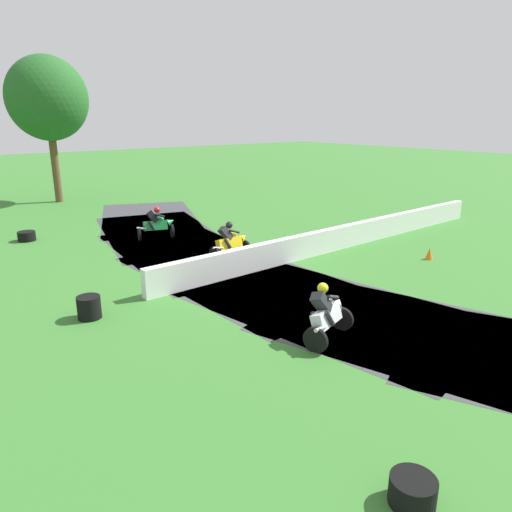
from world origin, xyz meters
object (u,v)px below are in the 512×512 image
object	(u,v)px
tire_stack_near	(27,236)
tire_stack_mid_b	(413,491)
tire_stack_mid_a	(89,307)
motorcycle_lead_green	(157,224)
motorcycle_chase_yellow	(231,241)
motorcycle_trailing_white	(327,313)
traffic_cone	(429,253)

from	to	relation	value
tire_stack_near	tire_stack_mid_b	distance (m)	18.48
tire_stack_near	tire_stack_mid_a	xyz separation A→B (m)	(-0.70, -9.58, 0.10)
motorcycle_lead_green	motorcycle_chase_yellow	distance (m)	4.39
tire_stack_mid_a	tire_stack_mid_b	distance (m)	8.98
motorcycle_trailing_white	traffic_cone	size ratio (longest dim) A/B	3.81
traffic_cone	tire_stack_mid_a	bearing A→B (deg)	168.10
tire_stack_near	traffic_cone	size ratio (longest dim) A/B	1.62
tire_stack_near	tire_stack_mid_a	distance (m)	9.61
traffic_cone	tire_stack_mid_b	bearing A→B (deg)	-148.43
motorcycle_trailing_white	tire_stack_mid_a	xyz separation A→B (m)	(-4.05, 4.64, -0.34)
motorcycle_lead_green	tire_stack_near	size ratio (longest dim) A/B	2.41
motorcycle_chase_yellow	tire_stack_near	xyz separation A→B (m)	(-5.36, 7.40, -0.44)
tire_stack_mid_a	motorcycle_lead_green	bearing A→B (deg)	51.13
motorcycle_lead_green	tire_stack_mid_b	size ratio (longest dim) A/B	2.67
tire_stack_mid_b	motorcycle_trailing_white	bearing A→B (deg)	57.07
motorcycle_lead_green	motorcycle_trailing_white	xyz separation A→B (m)	(-1.19, -11.14, -0.01)
motorcycle_lead_green	tire_stack_mid_b	bearing A→B (deg)	-104.38
tire_stack_mid_b	motorcycle_lead_green	bearing A→B (deg)	75.62
motorcycle_chase_yellow	motorcycle_trailing_white	world-z (taller)	motorcycle_chase_yellow
motorcycle_trailing_white	tire_stack_mid_b	distance (m)	5.08
motorcycle_lead_green	motorcycle_trailing_white	size ratio (longest dim) A/B	1.03
motorcycle_trailing_white	tire_stack_near	distance (m)	14.62
motorcycle_trailing_white	motorcycle_lead_green	bearing A→B (deg)	83.89
traffic_cone	motorcycle_chase_yellow	bearing A→B (deg)	140.65
motorcycle_chase_yellow	tire_stack_mid_b	xyz separation A→B (m)	(-4.76, -11.07, -0.44)
tire_stack_mid_b	traffic_cone	world-z (taller)	traffic_cone
traffic_cone	motorcycle_trailing_white	bearing A→B (deg)	-164.27
motorcycle_trailing_white	tire_stack_near	bearing A→B (deg)	103.24
tire_stack_mid_a	motorcycle_trailing_white	bearing A→B (deg)	-48.89
tire_stack_mid_a	tire_stack_mid_b	bearing A→B (deg)	-81.71
tire_stack_mid_b	traffic_cone	size ratio (longest dim) A/B	1.47
motorcycle_lead_green	motorcycle_chase_yellow	world-z (taller)	motorcycle_lead_green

